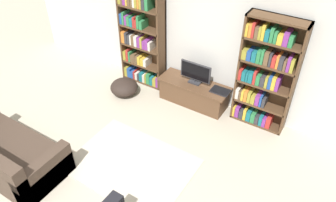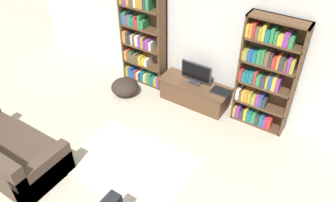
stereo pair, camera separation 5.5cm
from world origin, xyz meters
name	(u,v)px [view 1 (the left image)]	position (x,y,z in m)	size (l,w,h in m)	color
wall_back	(206,39)	(0.00, 4.23, 1.30)	(8.80, 0.06, 2.60)	silver
bookshelf_left	(141,39)	(-1.38, 4.05, 1.00)	(0.98, 0.30, 2.10)	#513823
bookshelf_right	(265,75)	(1.24, 4.05, 1.04)	(0.98, 0.30, 2.10)	#513823
tv_stand	(194,93)	(-0.03, 3.92, 0.24)	(1.42, 0.51, 0.47)	brown
television	(195,73)	(-0.03, 3.94, 0.70)	(0.63, 0.16, 0.43)	#2D2D33
laptop	(220,91)	(0.51, 3.93, 0.49)	(0.35, 0.25, 0.03)	#28282D
area_rug	(132,164)	(-0.09, 1.91, 0.01)	(1.95, 1.44, 0.02)	beige
couch_left_sectional	(5,154)	(-1.76, 0.83, 0.27)	(1.94, 0.97, 0.80)	#423328
beanbag_ottoman	(124,87)	(-1.41, 3.41, 0.16)	(0.57, 0.57, 0.32)	#2D231E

